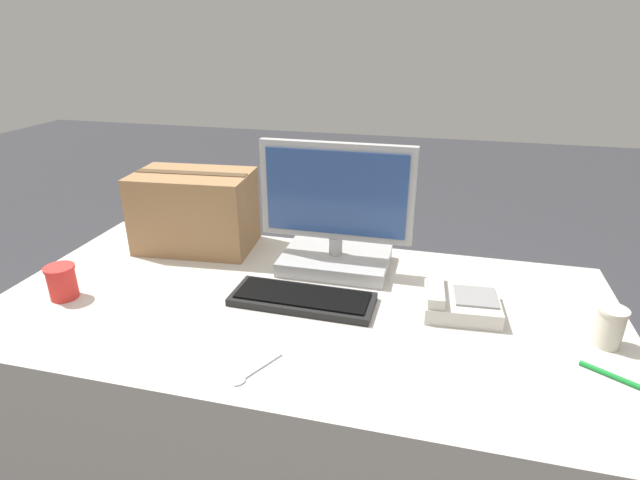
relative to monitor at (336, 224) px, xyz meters
The scene contains 9 objects.
office_desk 0.58m from the monitor, 99.64° to the right, with size 1.80×0.90×0.73m.
monitor is the anchor object (origin of this frame).
keyboard 0.30m from the monitor, 99.45° to the right, with size 0.42×0.17×0.03m.
desk_phone 0.46m from the monitor, 24.94° to the right, with size 0.22×0.20×0.08m.
paper_cup_left 0.84m from the monitor, 151.99° to the right, with size 0.09×0.09×0.10m.
paper_cup_right 0.81m from the monitor, 19.17° to the right, with size 0.07×0.07×0.10m.
spoon 0.62m from the monitor, 96.83° to the right, with size 0.08×0.14×0.00m.
cardboard_box 0.53m from the monitor, behind, with size 0.42×0.28×0.28m.
pen_marker 0.86m from the monitor, 28.60° to the right, with size 0.13×0.08×0.01m.
Camera 1 is at (0.36, -1.22, 1.47)m, focal length 28.00 mm.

